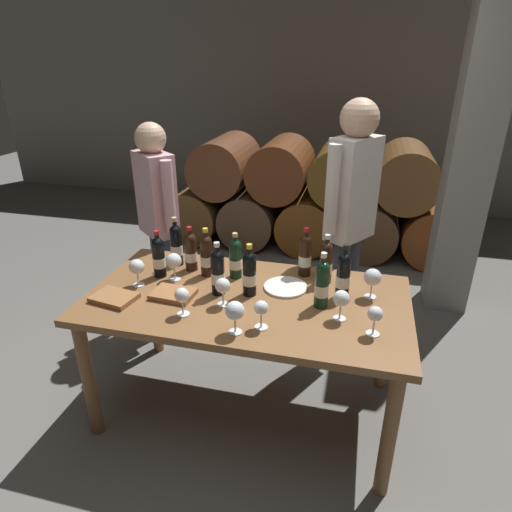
{
  "coord_description": "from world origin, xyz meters",
  "views": [
    {
      "loc": [
        0.54,
        -1.96,
        1.93
      ],
      "look_at": [
        0.0,
        0.2,
        0.91
      ],
      "focal_mm": 30.69,
      "sensor_mm": 36.0,
      "label": 1
    }
  ],
  "objects": [
    {
      "name": "serving_plate",
      "position": [
        0.18,
        0.14,
        0.77
      ],
      "size": [
        0.24,
        0.24,
        0.01
      ],
      "primitive_type": "cylinder",
      "color": "white",
      "rests_on": "dining_table"
    },
    {
      "name": "ground_plane",
      "position": [
        0.0,
        0.0,
        0.0
      ],
      "size": [
        14.0,
        14.0,
        0.0
      ],
      "primitive_type": "plane",
      "color": "#66635E"
    },
    {
      "name": "barrel_stack",
      "position": [
        0.0,
        2.6,
        0.54
      ],
      "size": [
        3.12,
        0.9,
        1.15
      ],
      "color": "brown",
      "rests_on": "ground_plane"
    },
    {
      "name": "wine_bottle_8",
      "position": [
        0.38,
        0.27,
        0.89
      ],
      "size": [
        0.07,
        0.07,
        0.29
      ],
      "color": "black",
      "rests_on": "dining_table"
    },
    {
      "name": "wine_glass_3",
      "position": [
        0.03,
        -0.33,
        0.87
      ],
      "size": [
        0.09,
        0.09,
        0.16
      ],
      "color": "white",
      "rests_on": "dining_table"
    },
    {
      "name": "wine_glass_2",
      "position": [
        -0.62,
        -0.02,
        0.87
      ],
      "size": [
        0.08,
        0.08,
        0.16
      ],
      "color": "white",
      "rests_on": "dining_table"
    },
    {
      "name": "wine_bottle_1",
      "position": [
        -0.41,
        0.24,
        0.88
      ],
      "size": [
        0.07,
        0.07,
        0.27
      ],
      "color": "black",
      "rests_on": "dining_table"
    },
    {
      "name": "wine_bottle_5",
      "position": [
        0.26,
        0.33,
        0.89
      ],
      "size": [
        0.07,
        0.07,
        0.29
      ],
      "color": "black",
      "rests_on": "dining_table"
    },
    {
      "name": "wine_bottle_4",
      "position": [
        -0.12,
        0.21,
        0.88
      ],
      "size": [
        0.07,
        0.07,
        0.27
      ],
      "color": "black",
      "rests_on": "dining_table"
    },
    {
      "name": "taster_seated_left",
      "position": [
        -0.85,
        0.72,
        0.92
      ],
      "size": [
        0.4,
        0.35,
        1.54
      ],
      "color": "#383842",
      "rests_on": "ground_plane"
    },
    {
      "name": "wine_glass_1",
      "position": [
        -0.26,
        -0.25,
        0.86
      ],
      "size": [
        0.07,
        0.07,
        0.15
      ],
      "color": "white",
      "rests_on": "dining_table"
    },
    {
      "name": "wine_glass_5",
      "position": [
        0.14,
        -0.27,
        0.86
      ],
      "size": [
        0.07,
        0.07,
        0.14
      ],
      "color": "white",
      "rests_on": "dining_table"
    },
    {
      "name": "wine_glass_0",
      "position": [
        0.65,
        -0.19,
        0.86
      ],
      "size": [
        0.07,
        0.07,
        0.15
      ],
      "color": "white",
      "rests_on": "dining_table"
    },
    {
      "name": "sommelier_presenting",
      "position": [
        0.48,
        0.75,
        1.04
      ],
      "size": [
        0.32,
        0.43,
        1.72
      ],
      "color": "#383842",
      "rests_on": "ground_plane"
    },
    {
      "name": "wine_bottle_10",
      "position": [
        -0.52,
        0.28,
        0.89
      ],
      "size": [
        0.07,
        0.07,
        0.3
      ],
      "color": "black",
      "rests_on": "dining_table"
    },
    {
      "name": "wine_glass_4",
      "position": [
        -0.45,
        0.09,
        0.87
      ],
      "size": [
        0.09,
        0.09,
        0.16
      ],
      "color": "white",
      "rests_on": "dining_table"
    },
    {
      "name": "wine_bottle_2",
      "position": [
        -0.29,
        0.19,
        0.89
      ],
      "size": [
        0.07,
        0.07,
        0.29
      ],
      "color": "black",
      "rests_on": "dining_table"
    },
    {
      "name": "cellar_back_wall",
      "position": [
        0.0,
        4.2,
        1.4
      ],
      "size": [
        10.0,
        0.24,
        2.8
      ],
      "primitive_type": "cube",
      "color": "gray",
      "rests_on": "ground_plane"
    },
    {
      "name": "stone_pillar",
      "position": [
        1.3,
        1.6,
        1.3
      ],
      "size": [
        0.32,
        0.32,
        2.6
      ],
      "primitive_type": "cube",
      "color": "gray",
      "rests_on": "ground_plane"
    },
    {
      "name": "wine_glass_7",
      "position": [
        0.64,
        0.16,
        0.88
      ],
      "size": [
        0.09,
        0.09,
        0.16
      ],
      "color": "white",
      "rests_on": "dining_table"
    },
    {
      "name": "tasting_notebook",
      "position": [
        -0.38,
        -0.09,
        0.77
      ],
      "size": [
        0.23,
        0.17,
        0.03
      ],
      "primitive_type": "cube",
      "rotation": [
        0.0,
        0.0,
        -0.07
      ],
      "color": "#936038",
      "rests_on": "dining_table"
    },
    {
      "name": "leather_ledger",
      "position": [
        -0.67,
        -0.2,
        0.77
      ],
      "size": [
        0.24,
        0.19,
        0.03
      ],
      "primitive_type": "cube",
      "rotation": [
        0.0,
        0.0,
        -0.17
      ],
      "color": "#936038",
      "rests_on": "dining_table"
    },
    {
      "name": "wine_glass_6",
      "position": [
        -0.1,
        -0.11,
        0.87
      ],
      "size": [
        0.08,
        0.08,
        0.15
      ],
      "color": "white",
      "rests_on": "dining_table"
    },
    {
      "name": "wine_bottle_9",
      "position": [
        0.01,
        0.03,
        0.89
      ],
      "size": [
        0.07,
        0.07,
        0.29
      ],
      "color": "black",
      "rests_on": "dining_table"
    },
    {
      "name": "wine_bottle_0",
      "position": [
        -0.16,
        0.0,
        0.89
      ],
      "size": [
        0.07,
        0.07,
        0.3
      ],
      "color": "black",
      "rests_on": "dining_table"
    },
    {
      "name": "wine_bottle_6",
      "position": [
        0.39,
        -0.0,
        0.89
      ],
      "size": [
        0.07,
        0.07,
        0.3
      ],
      "color": "black",
      "rests_on": "dining_table"
    },
    {
      "name": "wine_bottle_7",
      "position": [
        -0.55,
        0.11,
        0.88
      ],
      "size": [
        0.07,
        0.07,
        0.28
      ],
      "color": "black",
      "rests_on": "dining_table"
    },
    {
      "name": "wine_glass_8",
      "position": [
        0.49,
        -0.1,
        0.87
      ],
      "size": [
        0.08,
        0.08,
        0.16
      ],
      "color": "white",
      "rests_on": "dining_table"
    },
    {
      "name": "dining_table",
      "position": [
        0.0,
        0.0,
        0.67
      ],
      "size": [
        1.7,
        0.9,
        0.76
      ],
      "color": "brown",
      "rests_on": "ground_plane"
    },
    {
      "name": "wine_bottle_3",
      "position": [
        0.49,
        0.12,
        0.89
      ],
      "size": [
        0.07,
        0.07,
        0.3
      ],
      "color": "black",
      "rests_on": "dining_table"
    }
  ]
}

